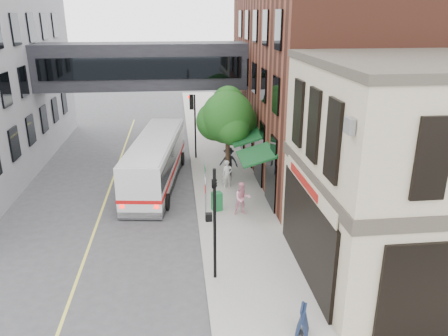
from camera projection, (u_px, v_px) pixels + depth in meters
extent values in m
plane|color=#38383A|center=(209.00, 314.00, 15.20)|extent=(120.00, 120.00, 0.00)
cube|color=gray|center=(223.00, 172.00, 28.49)|extent=(4.00, 60.00, 0.15)
cube|color=tan|center=(439.00, 175.00, 16.64)|extent=(10.00, 8.00, 8.15)
cube|color=#38332B|center=(439.00, 173.00, 16.62)|extent=(10.12, 8.12, 0.50)
cube|color=black|center=(306.00, 233.00, 16.86)|extent=(0.14, 6.40, 3.40)
cube|color=black|center=(305.00, 233.00, 16.86)|extent=(0.04, 5.90, 3.00)
cube|color=maroon|center=(303.00, 181.00, 16.76)|extent=(0.03, 3.60, 0.32)
cube|color=#4F2418|center=(345.00, 61.00, 27.93)|extent=(12.00, 18.00, 14.00)
cube|color=#0D3C18|center=(241.00, 129.00, 27.39)|extent=(1.80, 13.00, 0.40)
cube|color=black|center=(143.00, 66.00, 29.56)|extent=(14.00, 3.00, 3.00)
cube|color=black|center=(142.00, 69.00, 28.11)|extent=(13.00, 0.08, 1.40)
cube|color=black|center=(144.00, 63.00, 31.01)|extent=(13.00, 0.08, 1.40)
cylinder|color=black|center=(215.00, 225.00, 16.31)|extent=(0.12, 0.12, 4.50)
cube|color=black|center=(209.00, 217.00, 16.17)|extent=(0.25, 0.22, 0.30)
imported|color=black|center=(214.00, 179.00, 15.69)|extent=(0.20, 0.16, 1.00)
cylinder|color=black|center=(195.00, 127.00, 30.35)|extent=(0.12, 0.12, 4.50)
cube|color=black|center=(192.00, 122.00, 30.21)|extent=(0.25, 0.22, 0.30)
cube|color=black|center=(191.00, 102.00, 29.74)|extent=(0.28, 0.28, 1.00)
sphere|color=#FF0C05|center=(189.00, 97.00, 29.61)|extent=(0.18, 0.18, 0.18)
cylinder|color=gray|center=(206.00, 192.00, 21.24)|extent=(0.08, 0.08, 3.00)
cube|color=white|center=(205.00, 179.00, 21.01)|extent=(0.03, 0.75, 0.22)
cube|color=#0C591E|center=(205.00, 168.00, 20.82)|extent=(0.03, 0.70, 0.18)
cube|color=#B20C0C|center=(205.00, 188.00, 21.17)|extent=(0.03, 0.30, 0.40)
cylinder|color=#382619|center=(228.00, 155.00, 27.08)|extent=(0.28, 0.28, 2.80)
sphere|color=#124314|center=(228.00, 117.00, 26.27)|extent=(3.20, 3.20, 3.20)
sphere|color=#124314|center=(240.00, 122.00, 26.96)|extent=(2.20, 2.20, 2.20)
sphere|color=#124314|center=(216.00, 121.00, 26.58)|extent=(2.40, 2.40, 2.40)
sphere|color=#124314|center=(228.00, 102.00, 26.58)|extent=(2.00, 2.00, 2.00)
cube|color=#D8CC4C|center=(104.00, 203.00, 24.04)|extent=(0.12, 40.00, 0.01)
cube|color=silver|center=(156.00, 160.00, 26.33)|extent=(3.61, 10.63, 2.63)
cube|color=black|center=(156.00, 153.00, 26.18)|extent=(3.64, 10.46, 0.95)
cube|color=#B20C0C|center=(156.00, 167.00, 26.48)|extent=(3.67, 10.66, 0.20)
cylinder|color=black|center=(124.00, 202.00, 23.12)|extent=(0.39, 0.93, 0.91)
cylinder|color=black|center=(166.00, 202.00, 23.07)|extent=(0.39, 0.93, 0.91)
cylinder|color=black|center=(149.00, 159.00, 29.95)|extent=(0.39, 0.93, 0.91)
cylinder|color=black|center=(182.00, 159.00, 29.90)|extent=(0.39, 0.93, 0.91)
imported|color=silver|center=(227.00, 174.00, 25.54)|extent=(0.63, 0.44, 1.66)
imported|color=pink|center=(242.00, 198.00, 22.11)|extent=(0.92, 0.76, 1.74)
imported|color=#212329|center=(229.00, 161.00, 27.46)|extent=(1.35, 1.08, 1.83)
cube|color=#16622F|center=(217.00, 201.00, 22.69)|extent=(0.60, 0.57, 0.99)
cube|color=#101A32|center=(303.00, 321.00, 13.88)|extent=(0.56, 0.67, 1.03)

